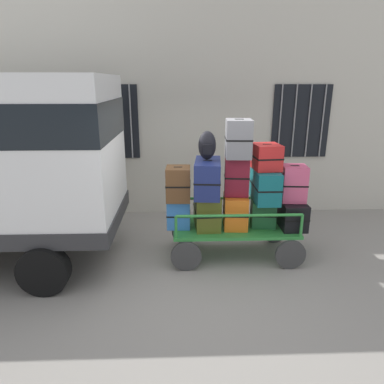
{
  "coord_description": "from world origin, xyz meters",
  "views": [
    {
      "loc": [
        -0.35,
        -4.91,
        2.81
      ],
      "look_at": [
        -0.16,
        0.38,
        1.13
      ],
      "focal_mm": 32.76,
      "sensor_mm": 36.0,
      "label": 1
    }
  ],
  "objects_px": {
    "luggage_cart": "(234,233)",
    "suitcase_left_bottom": "(179,214)",
    "suitcase_midleft_bottom": "(207,210)",
    "suitcase_left_middle": "(178,184)",
    "backpack": "(207,146)",
    "suitcase_midright_top": "(267,157)",
    "suitcase_right_middle": "(293,183)",
    "suitcase_center_bottom": "(235,211)",
    "suitcase_center_top": "(238,139)",
    "suitcase_midleft_middle": "(208,178)",
    "suitcase_right_bottom": "(291,213)",
    "suitcase_midright_middle": "(265,186)",
    "suitcase_midright_bottom": "(263,213)",
    "suitcase_center_middle": "(237,177)"
  },
  "relations": [
    {
      "from": "suitcase_right_bottom",
      "to": "luggage_cart",
      "type": "bearing_deg",
      "value": -179.45
    },
    {
      "from": "suitcase_center_top",
      "to": "suitcase_midright_top",
      "type": "relative_size",
      "value": 1.19
    },
    {
      "from": "suitcase_left_middle",
      "to": "suitcase_midleft_middle",
      "type": "xyz_separation_m",
      "value": [
        0.46,
        -0.02,
        0.1
      ]
    },
    {
      "from": "suitcase_midleft_middle",
      "to": "suitcase_center_top",
      "type": "height_order",
      "value": "suitcase_center_top"
    },
    {
      "from": "suitcase_center_middle",
      "to": "suitcase_right_bottom",
      "type": "xyz_separation_m",
      "value": [
        0.92,
        0.02,
        -0.63
      ]
    },
    {
      "from": "suitcase_midleft_middle",
      "to": "suitcase_midright_bottom",
      "type": "distance_m",
      "value": 1.11
    },
    {
      "from": "suitcase_left_middle",
      "to": "suitcase_midleft_middle",
      "type": "distance_m",
      "value": 0.47
    },
    {
      "from": "suitcase_center_middle",
      "to": "luggage_cart",
      "type": "bearing_deg",
      "value": 90.0
    },
    {
      "from": "suitcase_center_bottom",
      "to": "suitcase_midright_middle",
      "type": "distance_m",
      "value": 0.63
    },
    {
      "from": "suitcase_center_middle",
      "to": "suitcase_right_middle",
      "type": "relative_size",
      "value": 1.07
    },
    {
      "from": "suitcase_left_bottom",
      "to": "backpack",
      "type": "xyz_separation_m",
      "value": [
        0.45,
        0.01,
        1.11
      ]
    },
    {
      "from": "suitcase_center_middle",
      "to": "suitcase_midright_middle",
      "type": "bearing_deg",
      "value": -0.66
    },
    {
      "from": "suitcase_center_bottom",
      "to": "backpack",
      "type": "height_order",
      "value": "backpack"
    },
    {
      "from": "suitcase_midright_bottom",
      "to": "suitcase_midright_middle",
      "type": "height_order",
      "value": "suitcase_midright_middle"
    },
    {
      "from": "suitcase_left_middle",
      "to": "backpack",
      "type": "height_order",
      "value": "backpack"
    },
    {
      "from": "luggage_cart",
      "to": "suitcase_center_top",
      "type": "relative_size",
      "value": 3.59
    },
    {
      "from": "suitcase_midleft_bottom",
      "to": "suitcase_midright_bottom",
      "type": "xyz_separation_m",
      "value": [
        0.92,
        -0.02,
        -0.05
      ]
    },
    {
      "from": "suitcase_right_bottom",
      "to": "backpack",
      "type": "bearing_deg",
      "value": 179.77
    },
    {
      "from": "suitcase_center_top",
      "to": "suitcase_midright_middle",
      "type": "distance_m",
      "value": 0.88
    },
    {
      "from": "suitcase_center_top",
      "to": "suitcase_right_bottom",
      "type": "xyz_separation_m",
      "value": [
        0.92,
        0.04,
        -1.24
      ]
    },
    {
      "from": "suitcase_midright_middle",
      "to": "suitcase_center_top",
      "type": "bearing_deg",
      "value": -178.24
    },
    {
      "from": "backpack",
      "to": "suitcase_midright_bottom",
      "type": "bearing_deg",
      "value": -0.21
    },
    {
      "from": "suitcase_center_middle",
      "to": "suitcase_center_top",
      "type": "relative_size",
      "value": 1.06
    },
    {
      "from": "suitcase_center_bottom",
      "to": "backpack",
      "type": "bearing_deg",
      "value": 177.65
    },
    {
      "from": "suitcase_left_middle",
      "to": "backpack",
      "type": "xyz_separation_m",
      "value": [
        0.45,
        0.02,
        0.6
      ]
    },
    {
      "from": "suitcase_midleft_middle",
      "to": "suitcase_midright_middle",
      "type": "relative_size",
      "value": 1.16
    },
    {
      "from": "suitcase_right_bottom",
      "to": "suitcase_midright_middle",
      "type": "bearing_deg",
      "value": -176.88
    },
    {
      "from": "suitcase_right_middle",
      "to": "suitcase_center_bottom",
      "type": "bearing_deg",
      "value": -178.84
    },
    {
      "from": "suitcase_midright_middle",
      "to": "suitcase_midleft_bottom",
      "type": "bearing_deg",
      "value": 177.14
    },
    {
      "from": "luggage_cart",
      "to": "suitcase_right_middle",
      "type": "xyz_separation_m",
      "value": [
        0.92,
        0.01,
        0.85
      ]
    },
    {
      "from": "backpack",
      "to": "suitcase_midright_top",
      "type": "bearing_deg",
      "value": 0.49
    },
    {
      "from": "suitcase_midright_middle",
      "to": "suitcase_right_middle",
      "type": "height_order",
      "value": "suitcase_right_middle"
    },
    {
      "from": "suitcase_left_bottom",
      "to": "suitcase_center_bottom",
      "type": "xyz_separation_m",
      "value": [
        0.92,
        -0.01,
        0.04
      ]
    },
    {
      "from": "suitcase_left_middle",
      "to": "suitcase_right_middle",
      "type": "height_order",
      "value": "suitcase_right_middle"
    },
    {
      "from": "luggage_cart",
      "to": "suitcase_center_middle",
      "type": "xyz_separation_m",
      "value": [
        -0.0,
        -0.01,
        0.97
      ]
    },
    {
      "from": "suitcase_midright_top",
      "to": "suitcase_right_middle",
      "type": "bearing_deg",
      "value": -1.07
    },
    {
      "from": "suitcase_midright_middle",
      "to": "suitcase_center_bottom",
      "type": "bearing_deg",
      "value": 178.57
    },
    {
      "from": "suitcase_center_bottom",
      "to": "suitcase_center_middle",
      "type": "distance_m",
      "value": 0.58
    },
    {
      "from": "luggage_cart",
      "to": "suitcase_midleft_bottom",
      "type": "bearing_deg",
      "value": 176.32
    },
    {
      "from": "suitcase_left_bottom",
      "to": "suitcase_midright_top",
      "type": "distance_m",
      "value": 1.66
    },
    {
      "from": "luggage_cart",
      "to": "suitcase_left_bottom",
      "type": "bearing_deg",
      "value": 179.77
    },
    {
      "from": "suitcase_midright_top",
      "to": "suitcase_right_bottom",
      "type": "distance_m",
      "value": 1.05
    },
    {
      "from": "luggage_cart",
      "to": "suitcase_midright_bottom",
      "type": "height_order",
      "value": "suitcase_midright_bottom"
    },
    {
      "from": "suitcase_midright_top",
      "to": "suitcase_midright_bottom",
      "type": "bearing_deg",
      "value": -90.0
    },
    {
      "from": "suitcase_center_bottom",
      "to": "backpack",
      "type": "distance_m",
      "value": 1.17
    },
    {
      "from": "suitcase_center_top",
      "to": "suitcase_midright_bottom",
      "type": "xyz_separation_m",
      "value": [
        0.46,
        0.04,
        -1.23
      ]
    },
    {
      "from": "luggage_cart",
      "to": "suitcase_right_middle",
      "type": "bearing_deg",
      "value": 0.86
    },
    {
      "from": "suitcase_midleft_middle",
      "to": "suitcase_center_bottom",
      "type": "height_order",
      "value": "suitcase_midleft_middle"
    },
    {
      "from": "suitcase_left_middle",
      "to": "suitcase_midright_top",
      "type": "xyz_separation_m",
      "value": [
        1.38,
        0.03,
        0.42
      ]
    },
    {
      "from": "suitcase_center_middle",
      "to": "suitcase_left_middle",
      "type": "bearing_deg",
      "value": 179.5
    }
  ]
}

